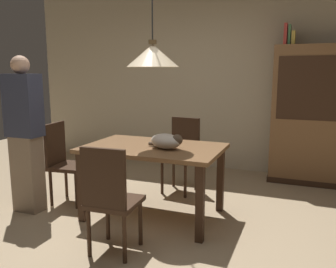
# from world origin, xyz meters

# --- Properties ---
(ground) EXTENTS (10.00, 10.00, 0.00)m
(ground) POSITION_xyz_m (0.00, 0.00, 0.00)
(ground) COLOR tan
(back_wall) EXTENTS (6.40, 0.10, 2.90)m
(back_wall) POSITION_xyz_m (0.00, 2.65, 1.45)
(back_wall) COLOR beige
(back_wall) RESTS_ON ground
(dining_table) EXTENTS (1.40, 0.90, 0.75)m
(dining_table) POSITION_xyz_m (-0.14, 0.49, 0.65)
(dining_table) COLOR brown
(dining_table) RESTS_ON ground
(chair_far_back) EXTENTS (0.44, 0.44, 0.93)m
(chair_far_back) POSITION_xyz_m (-0.13, 1.36, 0.51)
(chair_far_back) COLOR #382316
(chair_far_back) RESTS_ON ground
(chair_left_side) EXTENTS (0.44, 0.44, 0.93)m
(chair_left_side) POSITION_xyz_m (-1.27, 0.48, 0.51)
(chair_left_side) COLOR #382316
(chair_left_side) RESTS_ON ground
(chair_near_front) EXTENTS (0.42, 0.42, 0.93)m
(chair_near_front) POSITION_xyz_m (-0.14, -0.39, 0.51)
(chair_near_front) COLOR #382316
(chair_near_front) RESTS_ON ground
(cat_sleeping) EXTENTS (0.41, 0.32, 0.16)m
(cat_sleeping) POSITION_xyz_m (0.03, 0.43, 0.83)
(cat_sleeping) COLOR beige
(cat_sleeping) RESTS_ON dining_table
(pendant_lamp) EXTENTS (0.52, 0.52, 1.30)m
(pendant_lamp) POSITION_xyz_m (-0.14, 0.49, 1.66)
(pendant_lamp) COLOR beige
(hutch_bookcase) EXTENTS (1.12, 0.45, 1.85)m
(hutch_bookcase) POSITION_xyz_m (1.41, 2.32, 0.89)
(hutch_bookcase) COLOR brown
(hutch_bookcase) RESTS_ON ground
(book_red_tall) EXTENTS (0.04, 0.22, 0.28)m
(book_red_tall) POSITION_xyz_m (0.98, 2.32, 1.99)
(book_red_tall) COLOR #B73833
(book_red_tall) RESTS_ON hutch_bookcase
(book_green_slim) EXTENTS (0.03, 0.20, 0.26)m
(book_green_slim) POSITION_xyz_m (1.03, 2.32, 1.98)
(book_green_slim) COLOR #427A4C
(book_green_slim) RESTS_ON hutch_bookcase
(book_yellow_short) EXTENTS (0.04, 0.20, 0.18)m
(book_yellow_short) POSITION_xyz_m (1.08, 2.32, 1.94)
(book_yellow_short) COLOR gold
(book_yellow_short) RESTS_ON hutch_bookcase
(person_standing) EXTENTS (0.36, 0.22, 1.67)m
(person_standing) POSITION_xyz_m (-1.47, 0.12, 0.84)
(person_standing) COLOR #84705B
(person_standing) RESTS_ON ground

